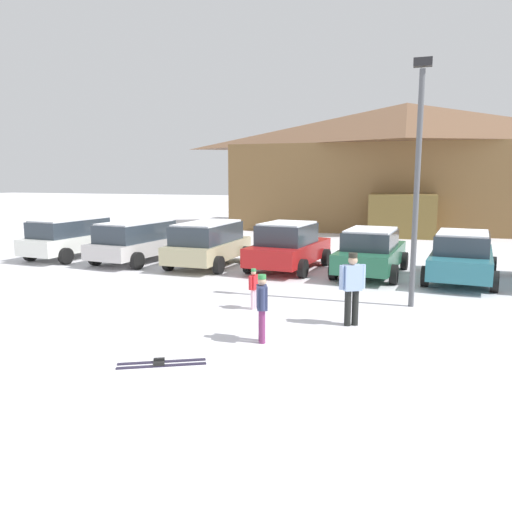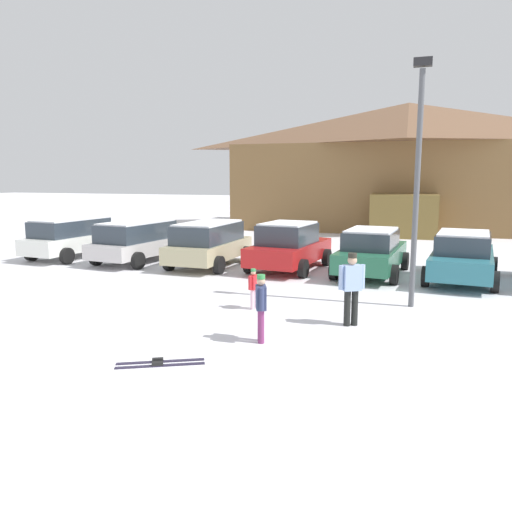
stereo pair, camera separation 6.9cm
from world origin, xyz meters
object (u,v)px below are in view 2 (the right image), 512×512
at_px(parked_beige_suv, 209,243).
at_px(skier_child_in_red_jacket, 253,286).
at_px(parked_silver_wagon, 138,240).
at_px(parked_red_sedan, 289,246).
at_px(skier_adult_in_blue_parka, 352,285).
at_px(parked_green_coupe, 372,251).
at_px(ski_lodge, 406,165).
at_px(parked_teal_hatchback, 462,256).
at_px(skier_teen_in_navy_coat, 261,304).
at_px(pair_of_skis, 160,363).
at_px(lamp_post, 418,173).
at_px(parked_white_suv, 72,237).

distance_m(parked_beige_suv, skier_child_in_red_jacket, 6.41).
bearing_deg(parked_beige_suv, parked_silver_wagon, -179.14).
relative_size(parked_silver_wagon, parked_red_sedan, 1.00).
bearing_deg(parked_beige_suv, skier_adult_in_blue_parka, -43.42).
xyz_separation_m(parked_red_sedan, parked_green_coupe, (2.94, -0.03, -0.05)).
relative_size(ski_lodge, parked_beige_suv, 5.23).
distance_m(parked_teal_hatchback, skier_teen_in_navy_coat, 8.96).
bearing_deg(skier_teen_in_navy_coat, ski_lodge, 86.62).
distance_m(skier_child_in_red_jacket, skier_adult_in_blue_parka, 2.67).
bearing_deg(parked_green_coupe, parked_teal_hatchback, -1.40).
bearing_deg(skier_adult_in_blue_parka, pair_of_skis, -129.25).
relative_size(ski_lodge, parked_teal_hatchback, 4.62).
distance_m(parked_beige_suv, parked_green_coupe, 5.98).
bearing_deg(parked_red_sedan, parked_silver_wagon, -176.19).
xyz_separation_m(parked_silver_wagon, pair_of_skis, (6.39, -9.38, -0.86)).
distance_m(ski_lodge, lamp_post, 21.36).
bearing_deg(skier_child_in_red_jacket, lamp_post, 22.78).
bearing_deg(parked_white_suv, parked_red_sedan, 2.23).
xyz_separation_m(parked_green_coupe, skier_child_in_red_jacket, (-2.32, -5.60, -0.22)).
bearing_deg(parked_silver_wagon, parked_white_suv, 179.20).
relative_size(parked_white_suv, parked_red_sedan, 1.00).
bearing_deg(parked_beige_suv, parked_red_sedan, 6.77).
height_order(parked_white_suv, parked_teal_hatchback, parked_white_suv).
bearing_deg(ski_lodge, parked_silver_wagon, -117.51).
relative_size(parked_white_suv, skier_adult_in_blue_parka, 2.64).
bearing_deg(lamp_post, parked_beige_suv, 153.79).
height_order(parked_green_coupe, skier_adult_in_blue_parka, skier_adult_in_blue_parka).
relative_size(parked_teal_hatchback, skier_child_in_red_jacket, 4.59).
bearing_deg(skier_adult_in_blue_parka, parked_beige_suv, 136.58).
bearing_deg(parked_teal_hatchback, skier_teen_in_navy_coat, -117.98).
relative_size(parked_silver_wagon, lamp_post, 0.71).
relative_size(parked_silver_wagon, skier_teen_in_navy_coat, 3.12).
bearing_deg(ski_lodge, skier_teen_in_navy_coat, -93.38).
relative_size(parked_red_sedan, parked_green_coupe, 0.95).
height_order(parked_red_sedan, skier_adult_in_blue_parka, parked_red_sedan).
height_order(parked_silver_wagon, skier_teen_in_navy_coat, parked_silver_wagon).
bearing_deg(skier_adult_in_blue_parka, ski_lodge, 90.16).
bearing_deg(parked_silver_wagon, skier_teen_in_navy_coat, -44.56).
xyz_separation_m(parked_white_suv, skier_adult_in_blue_parka, (12.47, -5.88, 0.05)).
bearing_deg(parked_teal_hatchback, skier_child_in_red_jacket, -133.33).
xyz_separation_m(skier_child_in_red_jacket, pair_of_skis, (-0.32, -4.16, -0.57)).
xyz_separation_m(parked_teal_hatchback, lamp_post, (-1.41, -3.93, 2.63)).
height_order(skier_teen_in_navy_coat, lamp_post, lamp_post).
height_order(pair_of_skis, lamp_post, lamp_post).
relative_size(parked_beige_suv, lamp_post, 0.68).
xyz_separation_m(parked_teal_hatchback, pair_of_skis, (-5.53, -9.68, -0.80)).
bearing_deg(skier_teen_in_navy_coat, parked_white_suv, 144.96).
height_order(parked_beige_suv, pair_of_skis, parked_beige_suv).
bearing_deg(pair_of_skis, parked_white_suv, 135.47).
bearing_deg(parked_red_sedan, parked_green_coupe, -0.52).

